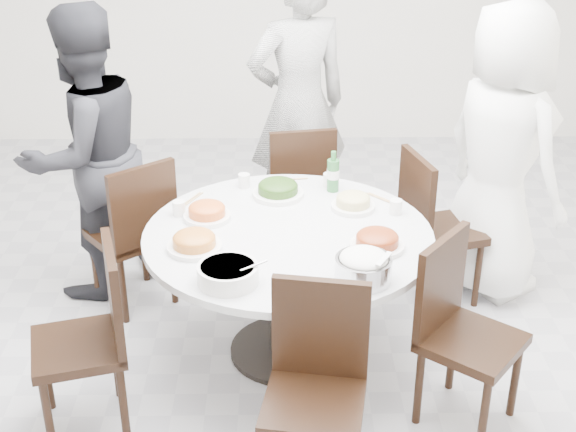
{
  "coord_description": "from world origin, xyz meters",
  "views": [
    {
      "loc": [
        -0.13,
        -3.96,
        2.67
      ],
      "look_at": [
        -0.08,
        -0.26,
        0.82
      ],
      "focal_mm": 50.0,
      "sensor_mm": 36.0,
      "label": 1
    }
  ],
  "objects_px": {
    "chair_nw": "(130,231)",
    "beverage_bottle": "(333,171)",
    "chair_n": "(297,189)",
    "diner_right": "(501,153)",
    "soup_bowl": "(228,274)",
    "diner_left": "(86,155)",
    "chair_s": "(314,400)",
    "chair_ne": "(443,227)",
    "chair_se": "(473,338)",
    "rice_bowl": "(363,269)",
    "diner_middle": "(298,106)",
    "dining_table": "(288,294)",
    "chair_sw": "(77,343)"
  },
  "relations": [
    {
      "from": "chair_nw",
      "to": "beverage_bottle",
      "type": "height_order",
      "value": "beverage_bottle"
    },
    {
      "from": "chair_n",
      "to": "diner_right",
      "type": "xyz_separation_m",
      "value": [
        1.19,
        -0.44,
        0.42
      ]
    },
    {
      "from": "soup_bowl",
      "to": "diner_right",
      "type": "bearing_deg",
      "value": 37.51
    },
    {
      "from": "diner_left",
      "to": "soup_bowl",
      "type": "xyz_separation_m",
      "value": [
        0.89,
        -1.22,
        -0.09
      ]
    },
    {
      "from": "chair_s",
      "to": "beverage_bottle",
      "type": "distance_m",
      "value": 1.56
    },
    {
      "from": "chair_ne",
      "to": "chair_nw",
      "type": "distance_m",
      "value": 1.86
    },
    {
      "from": "chair_ne",
      "to": "diner_right",
      "type": "relative_size",
      "value": 0.53
    },
    {
      "from": "chair_se",
      "to": "rice_bowl",
      "type": "bearing_deg",
      "value": 119.76
    },
    {
      "from": "diner_middle",
      "to": "soup_bowl",
      "type": "distance_m",
      "value": 1.91
    },
    {
      "from": "chair_nw",
      "to": "diner_left",
      "type": "bearing_deg",
      "value": -75.1
    },
    {
      "from": "dining_table",
      "to": "diner_middle",
      "type": "xyz_separation_m",
      "value": [
        0.09,
        1.38,
        0.59
      ]
    },
    {
      "from": "chair_ne",
      "to": "rice_bowl",
      "type": "relative_size",
      "value": 3.6
    },
    {
      "from": "chair_s",
      "to": "diner_left",
      "type": "relative_size",
      "value": 0.54
    },
    {
      "from": "diner_left",
      "to": "chair_se",
      "type": "bearing_deg",
      "value": 100.84
    },
    {
      "from": "chair_nw",
      "to": "rice_bowl",
      "type": "distance_m",
      "value": 1.66
    },
    {
      "from": "diner_middle",
      "to": "diner_left",
      "type": "bearing_deg",
      "value": 5.28
    },
    {
      "from": "chair_sw",
      "to": "diner_middle",
      "type": "height_order",
      "value": "diner_middle"
    },
    {
      "from": "chair_sw",
      "to": "diner_right",
      "type": "relative_size",
      "value": 0.53
    },
    {
      "from": "dining_table",
      "to": "chair_nw",
      "type": "xyz_separation_m",
      "value": [
        -0.93,
        0.55,
        0.1
      ]
    },
    {
      "from": "dining_table",
      "to": "chair_se",
      "type": "xyz_separation_m",
      "value": [
        0.86,
        -0.56,
        0.1
      ]
    },
    {
      "from": "dining_table",
      "to": "rice_bowl",
      "type": "height_order",
      "value": "rice_bowl"
    },
    {
      "from": "dining_table",
      "to": "soup_bowl",
      "type": "bearing_deg",
      "value": -120.28
    },
    {
      "from": "chair_sw",
      "to": "chair_se",
      "type": "height_order",
      "value": "same"
    },
    {
      "from": "dining_table",
      "to": "chair_n",
      "type": "xyz_separation_m",
      "value": [
        0.08,
        1.14,
        0.1
      ]
    },
    {
      "from": "chair_s",
      "to": "chair_se",
      "type": "distance_m",
      "value": 0.88
    },
    {
      "from": "beverage_bottle",
      "to": "dining_table",
      "type": "bearing_deg",
      "value": -117.18
    },
    {
      "from": "chair_s",
      "to": "diner_middle",
      "type": "xyz_separation_m",
      "value": [
        -0.01,
        2.37,
        0.49
      ]
    },
    {
      "from": "chair_nw",
      "to": "soup_bowl",
      "type": "height_order",
      "value": "chair_nw"
    },
    {
      "from": "dining_table",
      "to": "diner_middle",
      "type": "bearing_deg",
      "value": 86.38
    },
    {
      "from": "dining_table",
      "to": "diner_middle",
      "type": "relative_size",
      "value": 0.78
    },
    {
      "from": "dining_table",
      "to": "diner_right",
      "type": "xyz_separation_m",
      "value": [
        1.27,
        0.7,
        0.52
      ]
    },
    {
      "from": "chair_sw",
      "to": "beverage_bottle",
      "type": "distance_m",
      "value": 1.7
    },
    {
      "from": "chair_n",
      "to": "beverage_bottle",
      "type": "distance_m",
      "value": 0.76
    },
    {
      "from": "dining_table",
      "to": "soup_bowl",
      "type": "distance_m",
      "value": 0.7
    },
    {
      "from": "chair_sw",
      "to": "beverage_bottle",
      "type": "bearing_deg",
      "value": 115.23
    },
    {
      "from": "chair_s",
      "to": "diner_right",
      "type": "distance_m",
      "value": 2.1
    },
    {
      "from": "rice_bowl",
      "to": "chair_s",
      "type": "bearing_deg",
      "value": -115.52
    },
    {
      "from": "dining_table",
      "to": "chair_n",
      "type": "distance_m",
      "value": 1.15
    },
    {
      "from": "rice_bowl",
      "to": "chair_nw",
      "type": "bearing_deg",
      "value": 140.9
    },
    {
      "from": "chair_ne",
      "to": "diner_middle",
      "type": "height_order",
      "value": "diner_middle"
    },
    {
      "from": "chair_se",
      "to": "dining_table",
      "type": "bearing_deg",
      "value": 95.92
    },
    {
      "from": "chair_n",
      "to": "chair_nw",
      "type": "height_order",
      "value": "same"
    },
    {
      "from": "chair_sw",
      "to": "rice_bowl",
      "type": "bearing_deg",
      "value": 78.46
    },
    {
      "from": "dining_table",
      "to": "chair_ne",
      "type": "bearing_deg",
      "value": 31.62
    },
    {
      "from": "diner_middle",
      "to": "soup_bowl",
      "type": "bearing_deg",
      "value": 57.23
    },
    {
      "from": "chair_s",
      "to": "soup_bowl",
      "type": "height_order",
      "value": "chair_s"
    },
    {
      "from": "dining_table",
      "to": "chair_s",
      "type": "xyz_separation_m",
      "value": [
        0.09,
        -0.99,
        0.1
      ]
    },
    {
      "from": "chair_nw",
      "to": "soup_bowl",
      "type": "distance_m",
      "value": 1.26
    },
    {
      "from": "chair_se",
      "to": "soup_bowl",
      "type": "xyz_separation_m",
      "value": [
        -1.14,
        0.07,
        0.32
      ]
    },
    {
      "from": "rice_bowl",
      "to": "diner_left",
      "type": "bearing_deg",
      "value": 141.35
    }
  ]
}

